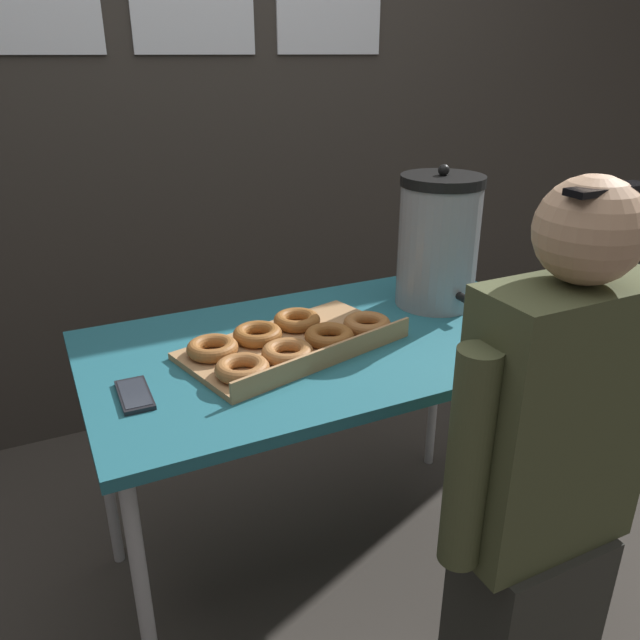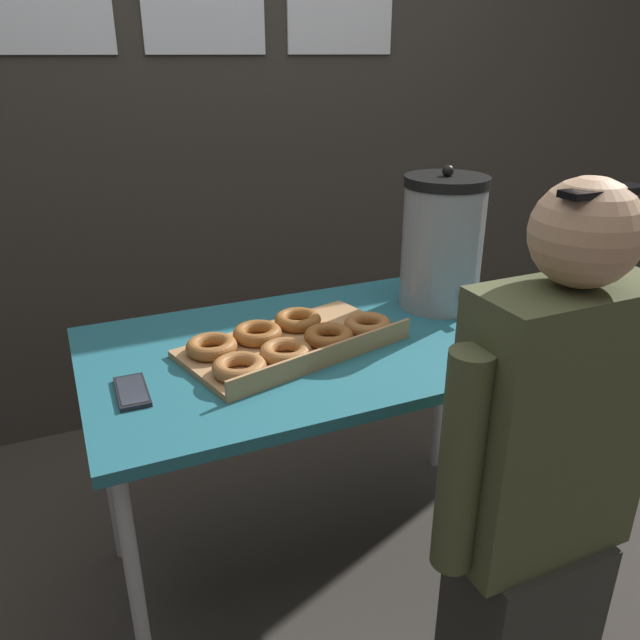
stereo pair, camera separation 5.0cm
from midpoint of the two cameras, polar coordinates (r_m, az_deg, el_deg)
ground_plane at (r=2.05m, az=1.65°, el=-21.48°), size 12.00×12.00×0.00m
back_wall at (r=2.54m, az=-9.89°, el=21.42°), size 6.00×0.11×2.75m
folding_table at (r=1.63m, az=1.93°, el=-3.57°), size 1.24×0.70×0.76m
donut_box at (r=1.54m, az=-1.89°, el=-1.97°), size 0.59×0.41×0.05m
coffee_urn at (r=1.81m, az=11.91°, el=6.93°), size 0.23×0.26×0.40m
cell_phone at (r=1.41m, az=-15.83°, el=-6.31°), size 0.07×0.15×0.01m
person_seated at (r=1.44m, az=20.57°, el=-14.17°), size 0.52×0.21×1.25m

